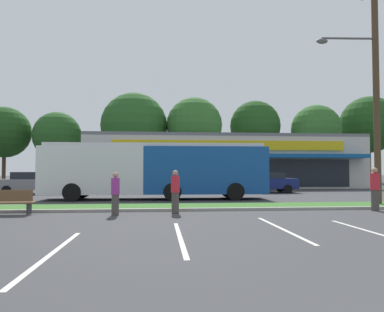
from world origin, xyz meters
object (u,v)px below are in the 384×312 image
Objects in this scene: city_bus at (156,169)px; pedestrian_by_pole at (175,192)px; car_0 at (32,183)px; pedestrian_mid at (375,189)px; pedestrian_far at (115,194)px; utility_pole at (373,82)px; bus_stop_bench at (12,201)px; car_1 at (266,182)px.

city_bus is 7.63× the size of pedestrian_by_pole.
city_bus is at bearing -32.81° from car_0.
car_0 is at bearing -31.64° from city_bus.
pedestrian_mid is 1.12× the size of pedestrian_far.
bus_stop_bench is (-15.84, -1.93, -5.44)m from utility_pole.
car_0 is (-19.38, 10.80, -5.14)m from utility_pole.
pedestrian_by_pole is 2.32m from pedestrian_far.
pedestrian_far is (-10.69, -0.54, -0.10)m from pedestrian_mid.
car_1 is at bearing -0.26° from car_0.
pedestrian_far is at bearing -168.46° from utility_pole.
car_1 is 2.70× the size of pedestrian_by_pole.
city_bus is at bearing 56.71° from pedestrian_mid.
car_0 is 2.79× the size of pedestrian_by_pole.
utility_pole is at bearing 101.06° from car_1.
pedestrian_mid is (0.90, -12.61, 0.12)m from car_1.
pedestrian_mid is (9.26, -6.93, -0.85)m from city_bus.
pedestrian_far reaches higher than car_1.
pedestrian_mid is at bearing 144.32° from city_bus.
pedestrian_mid is (18.18, -12.69, 0.10)m from car_0.
bus_stop_bench is 0.94× the size of pedestrian_by_pole.
utility_pole is at bearing 155.38° from city_bus.
utility_pole is at bearing -29.13° from car_0.
utility_pole is at bearing 74.45° from pedestrian_far.
city_bus is 8.11× the size of bus_stop_bench.
pedestrian_mid is at bearing 113.90° from pedestrian_by_pole.
bus_stop_bench is at bearing -68.51° from pedestrian_by_pole.
utility_pole reaches higher than city_bus.
pedestrian_far is at bearing -60.48° from car_0.
car_0 is at bearing 150.87° from utility_pole.
pedestrian_by_pole is 1.05× the size of pedestrian_far.
car_1 is (13.75, 12.65, 0.29)m from bus_stop_bench.
pedestrian_mid is at bearing -179.84° from bus_stop_bench.
bus_stop_bench is 6.25m from pedestrian_by_pole.
city_bus is at bearing -150.44° from pedestrian_by_pole.
car_0 is (-3.54, 12.73, 0.30)m from bus_stop_bench.
pedestrian_mid is at bearing -34.91° from car_0.
pedestrian_mid is (8.40, 0.18, 0.06)m from pedestrian_by_pole.
pedestrian_far is at bearing -58.22° from pedestrian_by_pole.
city_bus reaches higher than bus_stop_bench.
utility_pole is 12.08m from car_1.
bus_stop_bench is at bearing -74.47° from car_0.
pedestrian_mid is at bearing -122.43° from utility_pole.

